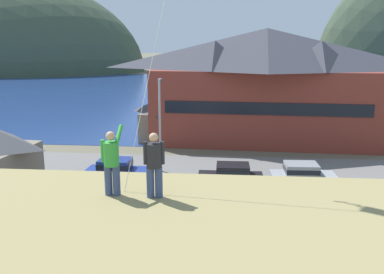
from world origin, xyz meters
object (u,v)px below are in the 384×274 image
object	(u,v)px
parking_light_pole	(160,119)
person_companion	(154,163)
parked_car_mid_row_center	(302,176)
parked_car_mid_row_far	(231,177)
storage_shed_waterside	(167,117)
harbor_lodge	(265,83)
parked_car_front_row_red	(61,208)
moored_boat_inner_slip	(167,117)
parked_car_mid_row_near	(117,171)
moored_boat_outer_mooring	(223,109)
wharf_dock	(197,115)
moored_boat_wharfside	(174,110)
person_kite_flyer	(112,161)

from	to	relation	value
parking_light_pole	person_companion	distance (m)	19.98
parked_car_mid_row_center	parked_car_mid_row_far	world-z (taller)	same
storage_shed_waterside	person_companion	distance (m)	30.51
harbor_lodge	parked_car_front_row_red	size ratio (longest dim) A/B	5.36
storage_shed_waterside	parked_car_front_row_red	distance (m)	20.37
moored_boat_inner_slip	parked_car_mid_row_center	bearing A→B (deg)	-61.28
storage_shed_waterside	parked_car_mid_row_near	xyz separation A→B (m)	(-1.46, -13.70, -1.25)
moored_boat_outer_mooring	parking_light_pole	distance (m)	25.83
wharf_dock	moored_boat_wharfside	bearing A→B (deg)	155.35
parked_car_mid_row_near	parking_light_pole	xyz separation A→B (m)	(2.48, 3.36, 3.03)
parked_car_mid_row_center	storage_shed_waterside	bearing A→B (deg)	128.69
moored_boat_wharfside	parked_car_front_row_red	distance (m)	34.01
parking_light_pole	moored_boat_inner_slip	bearing A→B (deg)	96.98
person_kite_flyer	person_companion	distance (m)	1.15
parked_car_mid_row_center	person_kite_flyer	world-z (taller)	person_kite_flyer
wharf_dock	parked_car_front_row_red	bearing A→B (deg)	-98.52
parking_light_pole	parked_car_mid_row_near	bearing A→B (deg)	-126.47
harbor_lodge	moored_boat_outer_mooring	bearing A→B (deg)	106.25
harbor_lodge	parked_car_mid_row_near	size ratio (longest dim) A/B	5.41
harbor_lodge	moored_boat_outer_mooring	world-z (taller)	harbor_lodge
moored_boat_inner_slip	parked_car_mid_row_near	size ratio (longest dim) A/B	1.64
moored_boat_outer_mooring	person_companion	size ratio (longest dim) A/B	3.27
moored_boat_wharfside	parked_car_mid_row_far	size ratio (longest dim) A/B	1.36
moored_boat_outer_mooring	person_companion	world-z (taller)	person_companion
parked_car_mid_row_far	parked_car_front_row_red	distance (m)	10.79
parked_car_mid_row_far	parked_car_front_row_red	bearing A→B (deg)	-146.98
storage_shed_waterside	parked_car_mid_row_center	world-z (taller)	storage_shed_waterside
harbor_lodge	moored_boat_outer_mooring	distance (m)	15.87
person_companion	storage_shed_waterside	bearing A→B (deg)	97.80
harbor_lodge	person_companion	bearing A→B (deg)	-100.16
moored_boat_wharfside	person_kite_flyer	xyz separation A→B (m)	(4.04, -43.67, 5.93)
parked_car_mid_row_far	storage_shed_waterside	bearing A→B (deg)	113.81
parked_car_mid_row_center	parked_car_front_row_red	bearing A→B (deg)	-154.62
moored_boat_outer_mooring	parked_car_mid_row_far	size ratio (longest dim) A/B	1.35
storage_shed_waterside	moored_boat_inner_slip	size ratio (longest dim) A/B	0.79
parked_car_mid_row_far	parking_light_pole	distance (m)	7.23
harbor_lodge	parking_light_pole	distance (m)	13.86
harbor_lodge	parked_car_front_row_red	distance (m)	24.44
harbor_lodge	moored_boat_outer_mooring	xyz separation A→B (m)	(-4.21, 14.45, -5.04)
wharf_dock	parked_car_mid_row_far	xyz separation A→B (m)	(4.18, -26.61, 0.71)
moored_boat_inner_slip	parked_car_mid_row_far	world-z (taller)	moored_boat_inner_slip
wharf_dock	person_companion	world-z (taller)	person_companion
parked_car_front_row_red	moored_boat_wharfside	bearing A→B (deg)	87.20
parking_light_pole	person_companion	size ratio (longest dim) A/B	3.97
parked_car_front_row_red	storage_shed_waterside	bearing A→B (deg)	82.22
parked_car_front_row_red	parking_light_pole	bearing A→B (deg)	68.95
wharf_dock	moored_boat_wharfside	xyz separation A→B (m)	(-3.21, 1.47, 0.37)
moored_boat_inner_slip	parked_car_mid_row_far	distance (m)	24.19
parked_car_mid_row_center	parked_car_mid_row_near	xyz separation A→B (m)	(-12.39, -0.05, 0.00)
wharf_dock	parked_car_mid_row_far	distance (m)	26.95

